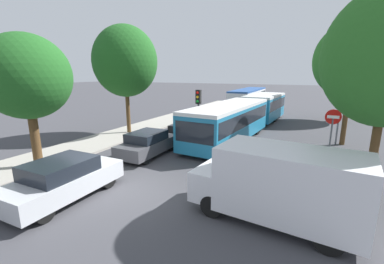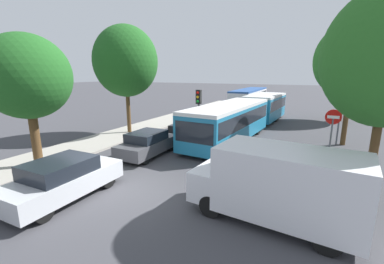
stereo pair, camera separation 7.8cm
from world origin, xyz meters
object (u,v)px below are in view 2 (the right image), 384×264
(articulated_bus, at_px, (247,113))
(tree_left_near, at_px, (27,77))
(queued_car_silver, at_px, (63,179))
(tree_right_far, at_px, (347,66))
(queued_car_black, at_px, (194,124))
(tree_right_mid, at_px, (353,62))
(traffic_light, at_px, (198,104))
(no_entry_sign, at_px, (332,130))
(city_bus_rear, at_px, (249,97))
(white_van, at_px, (280,184))
(tree_left_mid, at_px, (126,61))
(queued_car_graphite, at_px, (148,143))
(queued_car_navy, at_px, (218,115))
(direction_sign_post, at_px, (341,105))

(articulated_bus, height_order, tree_left_near, tree_left_near)
(queued_car_silver, xyz_separation_m, tree_right_far, (10.11, 22.13, 4.35))
(articulated_bus, height_order, queued_car_black, articulated_bus)
(queued_car_black, xyz_separation_m, tree_right_mid, (9.71, 1.60, 4.31))
(queued_car_black, xyz_separation_m, traffic_light, (1.06, -1.54, 1.73))
(no_entry_sign, xyz_separation_m, tree_right_far, (1.42, 14.43, 3.22))
(articulated_bus, relative_size, city_bus_rear, 1.52)
(city_bus_rear, height_order, white_van, city_bus_rear)
(articulated_bus, xyz_separation_m, tree_left_mid, (-7.63, -4.78, 3.82))
(queued_car_graphite, xyz_separation_m, queued_car_navy, (0.19, 10.65, 0.02))
(queued_car_graphite, height_order, queued_car_black, queued_car_black)
(tree_left_near, distance_m, tree_right_far, 24.83)
(queued_car_graphite, height_order, tree_right_far, tree_right_far)
(queued_car_graphite, relative_size, tree_right_mid, 0.52)
(traffic_light, xyz_separation_m, tree_right_far, (9.10, 12.64, 2.60))
(queued_car_graphite, height_order, traffic_light, traffic_light)
(queued_car_black, relative_size, tree_left_near, 0.71)
(queued_car_graphite, xyz_separation_m, tree_right_mid, (9.85, 7.21, 4.40))
(queued_car_graphite, relative_size, queued_car_navy, 0.98)
(city_bus_rear, xyz_separation_m, white_van, (7.36, -26.50, -0.14))
(white_van, relative_size, tree_right_mid, 0.69)
(tree_left_mid, xyz_separation_m, tree_right_far, (14.60, 13.00, -0.16))
(queued_car_silver, bearing_deg, queued_car_black, 0.31)
(articulated_bus, distance_m, tree_left_mid, 9.78)
(queued_car_black, distance_m, queued_car_navy, 5.05)
(queued_car_navy, height_order, tree_right_far, tree_right_far)
(city_bus_rear, relative_size, tree_left_near, 1.79)
(tree_left_mid, height_order, tree_right_far, tree_right_far)
(queued_car_graphite, relative_size, queued_car_black, 0.89)
(traffic_light, height_order, tree_left_mid, tree_left_mid)
(traffic_light, xyz_separation_m, tree_left_near, (-4.79, -7.92, 1.78))
(white_van, xyz_separation_m, direction_sign_post, (2.13, 10.66, 1.31))
(tree_right_mid, relative_size, tree_right_far, 0.90)
(traffic_light, relative_size, tree_right_mid, 0.45)
(city_bus_rear, relative_size, queued_car_silver, 2.62)
(traffic_light, bearing_deg, direction_sign_post, 112.53)
(queued_car_silver, distance_m, tree_left_near, 5.41)
(city_bus_rear, bearing_deg, tree_left_mid, 167.38)
(articulated_bus, xyz_separation_m, tree_right_far, (6.97, 8.22, 3.66))
(queued_car_navy, bearing_deg, queued_car_black, 179.41)
(articulated_bus, height_order, tree_right_far, tree_right_far)
(queued_car_graphite, xyz_separation_m, white_van, (7.35, -3.61, 0.55))
(no_entry_sign, relative_size, tree_right_mid, 0.38)
(articulated_bus, height_order, queued_car_navy, articulated_bus)
(traffic_light, bearing_deg, articulated_bus, 156.92)
(tree_right_mid, bearing_deg, queued_car_silver, -127.40)
(direction_sign_post, bearing_deg, tree_left_near, 46.64)
(tree_left_near, bearing_deg, queued_car_silver, -22.62)
(articulated_bus, relative_size, queued_car_graphite, 4.32)
(tree_right_mid, height_order, tree_right_far, tree_right_far)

